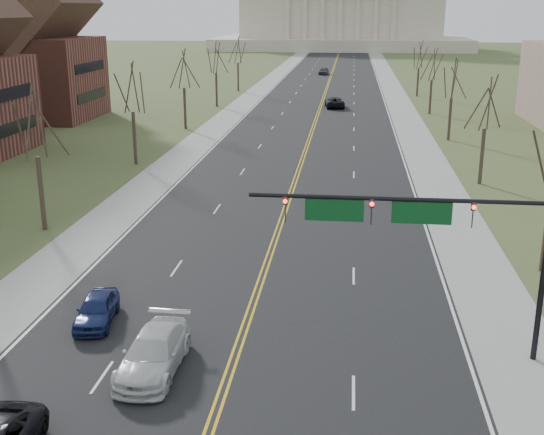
% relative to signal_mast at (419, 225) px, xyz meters
% --- Properties ---
extents(road, '(20.00, 380.00, 0.01)m').
position_rel_signal_mast_xyz_m(road, '(-7.45, 96.50, -5.76)').
color(road, black).
rests_on(road, ground).
extents(sidewalk_left, '(4.00, 380.00, 0.03)m').
position_rel_signal_mast_xyz_m(sidewalk_left, '(-19.45, 96.50, -5.75)').
color(sidewalk_left, gray).
rests_on(sidewalk_left, ground).
extents(sidewalk_right, '(4.00, 380.00, 0.03)m').
position_rel_signal_mast_xyz_m(sidewalk_right, '(4.55, 96.50, -5.75)').
color(sidewalk_right, gray).
rests_on(sidewalk_right, ground).
extents(center_line, '(0.42, 380.00, 0.01)m').
position_rel_signal_mast_xyz_m(center_line, '(-7.45, 96.50, -5.75)').
color(center_line, gold).
rests_on(center_line, road).
extents(edge_line_left, '(0.15, 380.00, 0.01)m').
position_rel_signal_mast_xyz_m(edge_line_left, '(-17.25, 96.50, -5.75)').
color(edge_line_left, silver).
rests_on(edge_line_left, road).
extents(edge_line_right, '(0.15, 380.00, 0.01)m').
position_rel_signal_mast_xyz_m(edge_line_right, '(2.35, 96.50, -5.75)').
color(edge_line_right, silver).
rests_on(edge_line_right, road).
extents(capitol, '(90.00, 60.00, 50.00)m').
position_rel_signal_mast_xyz_m(capitol, '(-7.45, 236.41, 8.44)').
color(capitol, beige).
rests_on(capitol, ground).
extents(signal_mast, '(12.12, 0.44, 7.20)m').
position_rel_signal_mast_xyz_m(signal_mast, '(0.00, 0.00, 0.00)').
color(signal_mast, black).
rests_on(signal_mast, ground).
extents(tree_l_0, '(3.96, 3.96, 9.00)m').
position_rel_signal_mast_xyz_m(tree_l_0, '(-22.95, 14.50, 1.18)').
color(tree_l_0, '#33281E').
rests_on(tree_l_0, ground).
extents(tree_r_1, '(3.74, 3.74, 8.50)m').
position_rel_signal_mast_xyz_m(tree_r_1, '(8.05, 30.50, 0.79)').
color(tree_r_1, '#33281E').
rests_on(tree_r_1, ground).
extents(tree_l_1, '(3.96, 3.96, 9.00)m').
position_rel_signal_mast_xyz_m(tree_l_1, '(-22.95, 34.50, 1.18)').
color(tree_l_1, '#33281E').
rests_on(tree_l_1, ground).
extents(tree_r_2, '(3.74, 3.74, 8.50)m').
position_rel_signal_mast_xyz_m(tree_r_2, '(8.05, 50.50, 0.79)').
color(tree_r_2, '#33281E').
rests_on(tree_r_2, ground).
extents(tree_l_2, '(3.96, 3.96, 9.00)m').
position_rel_signal_mast_xyz_m(tree_l_2, '(-22.95, 54.50, 1.18)').
color(tree_l_2, '#33281E').
rests_on(tree_l_2, ground).
extents(tree_r_3, '(3.74, 3.74, 8.50)m').
position_rel_signal_mast_xyz_m(tree_r_3, '(8.05, 70.50, 0.79)').
color(tree_r_3, '#33281E').
rests_on(tree_r_3, ground).
extents(tree_l_3, '(3.96, 3.96, 9.00)m').
position_rel_signal_mast_xyz_m(tree_l_3, '(-22.95, 74.50, 1.18)').
color(tree_l_3, '#33281E').
rests_on(tree_l_3, ground).
extents(tree_r_4, '(3.74, 3.74, 8.50)m').
position_rel_signal_mast_xyz_m(tree_r_4, '(8.05, 90.50, 0.79)').
color(tree_r_4, '#33281E').
rests_on(tree_r_4, ground).
extents(tree_l_4, '(3.96, 3.96, 9.00)m').
position_rel_signal_mast_xyz_m(tree_l_4, '(-22.95, 94.50, 1.18)').
color(tree_l_4, '#33281E').
rests_on(tree_l_4, ground).
extents(bldg_left_far, '(17.10, 14.28, 23.25)m').
position_rel_signal_mast_xyz_m(bldg_left_far, '(-45.44, 60.50, 3.78)').
color(bldg_left_far, brown).
rests_on(bldg_left_far, ground).
extents(car_sb_inner_second, '(2.22, 5.41, 1.57)m').
position_rel_signal_mast_xyz_m(car_sb_inner_second, '(-10.51, -2.73, -4.97)').
color(car_sb_inner_second, silver).
rests_on(car_sb_inner_second, road).
extents(car_sb_outer_second, '(2.13, 4.18, 1.36)m').
position_rel_signal_mast_xyz_m(car_sb_outer_second, '(-14.39, 1.26, -5.07)').
color(car_sb_outer_second, navy).
rests_on(car_sb_outer_second, road).
extents(car_far_nb, '(3.23, 5.92, 1.57)m').
position_rel_signal_mast_xyz_m(car_far_nb, '(-5.34, 75.28, -4.96)').
color(car_far_nb, black).
rests_on(car_far_nb, road).
extents(car_far_sb, '(2.36, 4.78, 1.57)m').
position_rel_signal_mast_xyz_m(car_far_sb, '(-9.20, 128.19, -4.97)').
color(car_far_sb, '#45464C').
rests_on(car_far_sb, road).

